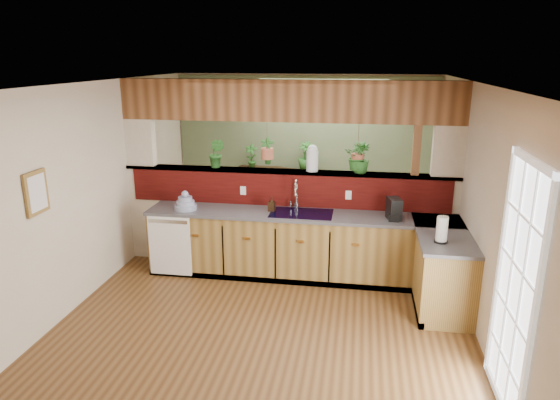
% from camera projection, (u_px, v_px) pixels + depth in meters
% --- Properties ---
extents(ground, '(4.60, 7.00, 0.01)m').
position_uv_depth(ground, '(270.00, 309.00, 5.93)').
color(ground, brown).
rests_on(ground, ground).
extents(ceiling, '(4.60, 7.00, 0.01)m').
position_uv_depth(ceiling, '(268.00, 85.00, 5.21)').
color(ceiling, brown).
rests_on(ceiling, ground).
extents(wall_back, '(4.60, 0.02, 2.60)m').
position_uv_depth(wall_back, '(305.00, 149.00, 8.89)').
color(wall_back, beige).
rests_on(wall_back, ground).
extents(wall_left, '(0.02, 7.00, 2.60)m').
position_uv_depth(wall_left, '(79.00, 195.00, 5.93)').
color(wall_left, beige).
rests_on(wall_left, ground).
extents(wall_right, '(0.02, 7.00, 2.60)m').
position_uv_depth(wall_right, '(485.00, 214.00, 5.21)').
color(wall_right, beige).
rests_on(wall_right, ground).
extents(pass_through_partition, '(4.60, 0.21, 2.60)m').
position_uv_depth(pass_through_partition, '(289.00, 184.00, 6.87)').
color(pass_through_partition, beige).
rests_on(pass_through_partition, ground).
extents(pass_through_ledge, '(4.60, 0.21, 0.04)m').
position_uv_depth(pass_through_ledge, '(287.00, 172.00, 6.83)').
color(pass_through_ledge, brown).
rests_on(pass_through_ledge, ground).
extents(header_beam, '(4.60, 0.15, 0.55)m').
position_uv_depth(header_beam, '(287.00, 101.00, 6.56)').
color(header_beam, brown).
rests_on(header_beam, ground).
extents(sage_backwall, '(4.55, 0.02, 2.55)m').
position_uv_depth(sage_backwall, '(305.00, 149.00, 8.87)').
color(sage_backwall, '#586B49').
rests_on(sage_backwall, ground).
extents(countertop, '(4.14, 1.52, 0.90)m').
position_uv_depth(countertop, '(345.00, 251.00, 6.50)').
color(countertop, brown).
rests_on(countertop, ground).
extents(dishwasher, '(0.58, 0.03, 0.82)m').
position_uv_depth(dishwasher, '(170.00, 246.00, 6.66)').
color(dishwasher, white).
rests_on(dishwasher, ground).
extents(navy_sink, '(0.82, 0.50, 0.18)m').
position_uv_depth(navy_sink, '(301.00, 219.00, 6.59)').
color(navy_sink, black).
rests_on(navy_sink, countertop).
extents(french_door, '(0.06, 1.02, 2.16)m').
position_uv_depth(french_door, '(514.00, 292.00, 4.06)').
color(french_door, white).
rests_on(french_door, ground).
extents(framed_print, '(0.04, 0.35, 0.45)m').
position_uv_depth(framed_print, '(36.00, 193.00, 5.09)').
color(framed_print, brown).
rests_on(framed_print, wall_left).
extents(faucet, '(0.18, 0.19, 0.42)m').
position_uv_depth(faucet, '(296.00, 193.00, 6.67)').
color(faucet, '#B7B7B2').
rests_on(faucet, countertop).
extents(dish_stack, '(0.30, 0.30, 0.26)m').
position_uv_depth(dish_stack, '(185.00, 204.00, 6.71)').
color(dish_stack, '#8791AF').
rests_on(dish_stack, countertop).
extents(soap_dispenser, '(0.10, 0.10, 0.19)m').
position_uv_depth(soap_dispenser, '(272.00, 204.00, 6.64)').
color(soap_dispenser, '#342113').
rests_on(soap_dispenser, countertop).
extents(coffee_maker, '(0.15, 0.25, 0.28)m').
position_uv_depth(coffee_maker, '(394.00, 210.00, 6.29)').
color(coffee_maker, black).
rests_on(coffee_maker, countertop).
extents(paper_towel, '(0.15, 0.15, 0.32)m').
position_uv_depth(paper_towel, '(442.00, 230.00, 5.51)').
color(paper_towel, black).
rests_on(paper_towel, countertop).
extents(glass_jar, '(0.16, 0.16, 0.36)m').
position_uv_depth(glass_jar, '(312.00, 158.00, 6.72)').
color(glass_jar, silver).
rests_on(glass_jar, pass_through_ledge).
extents(ledge_plant_left, '(0.25, 0.22, 0.41)m').
position_uv_depth(ledge_plant_left, '(217.00, 153.00, 6.92)').
color(ledge_plant_left, '#21551D').
rests_on(ledge_plant_left, pass_through_ledge).
extents(ledge_plant_right, '(0.24, 0.24, 0.41)m').
position_uv_depth(ledge_plant_right, '(360.00, 158.00, 6.62)').
color(ledge_plant_right, '#21551D').
rests_on(ledge_plant_right, pass_through_ledge).
extents(hanging_plant_a, '(0.20, 0.17, 0.51)m').
position_uv_depth(hanging_plant_a, '(267.00, 142.00, 6.76)').
color(hanging_plant_a, brown).
rests_on(hanging_plant_a, header_beam).
extents(hanging_plant_b, '(0.40, 0.37, 0.55)m').
position_uv_depth(hanging_plant_b, '(358.00, 145.00, 6.57)').
color(hanging_plant_b, brown).
rests_on(hanging_plant_b, header_beam).
extents(shelving_console, '(1.46, 0.92, 0.95)m').
position_uv_depth(shelving_console, '(277.00, 195.00, 8.94)').
color(shelving_console, black).
rests_on(shelving_console, ground).
extents(shelf_plant_a, '(0.23, 0.17, 0.42)m').
position_uv_depth(shelf_plant_a, '(251.00, 156.00, 8.82)').
color(shelf_plant_a, '#21551D').
rests_on(shelf_plant_a, shelving_console).
extents(shelf_plant_b, '(0.31, 0.31, 0.49)m').
position_uv_depth(shelf_plant_b, '(306.00, 156.00, 8.67)').
color(shelf_plant_b, '#21551D').
rests_on(shelf_plant_b, shelving_console).
extents(floor_plant, '(0.88, 0.83, 0.77)m').
position_uv_depth(floor_plant, '(357.00, 226.00, 7.65)').
color(floor_plant, '#21551D').
rests_on(floor_plant, ground).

